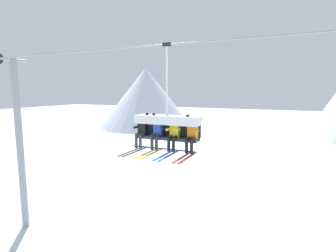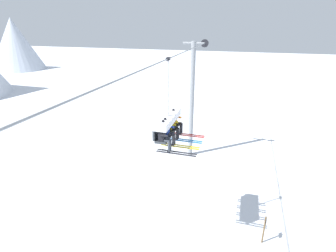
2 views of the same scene
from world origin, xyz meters
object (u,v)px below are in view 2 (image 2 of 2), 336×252
at_px(skier_black, 165,136).
at_px(trail_sign, 264,228).
at_px(chairlift_chair, 167,121).
at_px(skier_orange, 177,121).
at_px(skier_yellow, 173,126).
at_px(skier_blue, 169,131).
at_px(lift_tower_far, 192,99).

bearing_deg(skier_black, trail_sign, -69.10).
xyz_separation_m(chairlift_chair, skier_orange, (0.98, -0.21, -0.30)).
bearing_deg(chairlift_chair, skier_yellow, -34.04).
distance_m(chairlift_chair, skier_orange, 1.04).
height_order(skier_black, skier_yellow, skier_black).
xyz_separation_m(skier_black, skier_orange, (1.95, 0.00, 0.00)).
bearing_deg(skier_yellow, skier_blue, 179.40).
distance_m(chairlift_chair, skier_blue, 0.49).
bearing_deg(trail_sign, chairlift_chair, 99.26).
distance_m(chairlift_chair, skier_black, 1.04).
relative_size(skier_black, trail_sign, 1.06).
height_order(skier_blue, skier_orange, same).
xyz_separation_m(chairlift_chair, skier_yellow, (0.33, -0.22, -0.32)).
bearing_deg(skier_yellow, chairlift_chair, 145.96).
bearing_deg(chairlift_chair, lift_tower_far, 4.43).
height_order(chairlift_chair, skier_orange, chairlift_chair).
distance_m(lift_tower_far, chairlift_chair, 9.33).
bearing_deg(skier_yellow, lift_tower_far, 6.01).
relative_size(skier_yellow, trail_sign, 1.06).
height_order(skier_blue, trail_sign, skier_blue).
distance_m(skier_black, skier_blue, 0.65).
relative_size(skier_blue, skier_yellow, 1.00).
distance_m(skier_black, skier_orange, 1.95).
bearing_deg(skier_orange, trail_sign, -92.32).
bearing_deg(skier_black, skier_orange, 0.00).
bearing_deg(skier_black, chairlift_chair, 12.35).
height_order(lift_tower_far, skier_orange, lift_tower_far).
xyz_separation_m(skier_blue, trail_sign, (1.12, -4.62, -5.16)).
relative_size(skier_blue, trail_sign, 1.06).
height_order(skier_orange, trail_sign, skier_orange).
bearing_deg(skier_blue, chairlift_chair, 32.94).
bearing_deg(skier_orange, chairlift_chair, 167.65).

